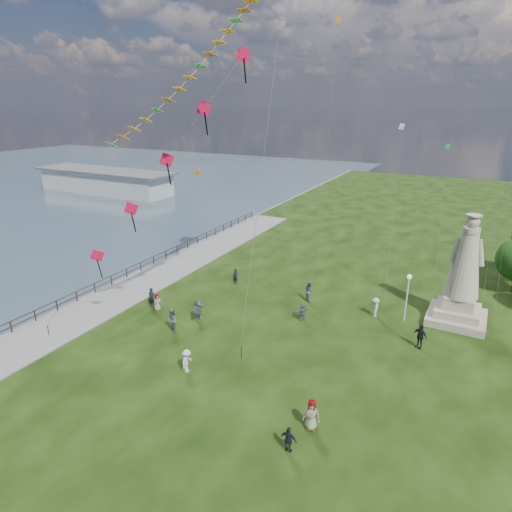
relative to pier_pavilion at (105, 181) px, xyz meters
The scene contains 18 objects.
waterfront 49.44m from the pier_pavilion, 41.92° to the right, with size 200.00×200.00×1.51m.
pier_pavilion is the anchor object (origin of this frame).
statue 70.14m from the pier_pavilion, 22.25° to the right, with size 4.33×4.33×8.61m.
lamppost 67.53m from the pier_pavilion, 24.87° to the right, with size 0.36×0.36×3.91m.
person_0 55.18m from the pier_pavilion, 40.34° to the right, with size 0.62×0.41×1.70m, color black.
person_1 59.93m from the pier_pavilion, 39.67° to the right, with size 0.92×0.56×1.88m, color #595960.
person_2 65.35m from the pier_pavilion, 39.85° to the right, with size 1.02×0.52×1.57m, color silver.
person_3 73.84m from the pier_pavilion, 37.55° to the right, with size 0.85×0.43×1.45m, color black.
person_4 73.02m from the pier_pavilion, 36.13° to the right, with size 0.88×0.54×1.81m, color #595960.
person_5 58.98m from the pier_pavilion, 37.42° to the right, with size 1.64×0.71×1.77m, color #595960.
person_6 53.85m from the pier_pavilion, 31.67° to the right, with size 0.56×0.37×1.53m, color black.
person_7 60.42m from the pier_pavilion, 28.08° to the right, with size 0.87×0.54×1.79m, color #595960.
person_8 65.65m from the pier_pavilion, 25.93° to the right, with size 1.02×0.53×1.59m, color silver.
person_9 70.54m from the pier_pavilion, 26.99° to the right, with size 1.06×0.54×1.81m, color black.
person_10 56.02m from the pier_pavilion, 40.03° to the right, with size 0.73×0.45×1.49m, color #595960.
person_11 62.89m from the pier_pavilion, 30.64° to the right, with size 1.36×0.58×1.46m, color #595960.
red_kite_train 59.96m from the pier_pavilion, 39.30° to the right, with size 12.02×9.35×19.62m.
small_kites 61.71m from the pier_pavilion, 18.11° to the right, with size 28.40×17.41×24.04m.
Camera 1 is at (12.80, -18.46, 16.20)m, focal length 30.00 mm.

